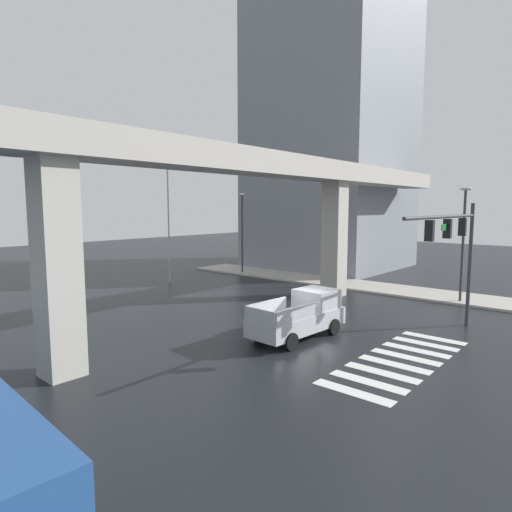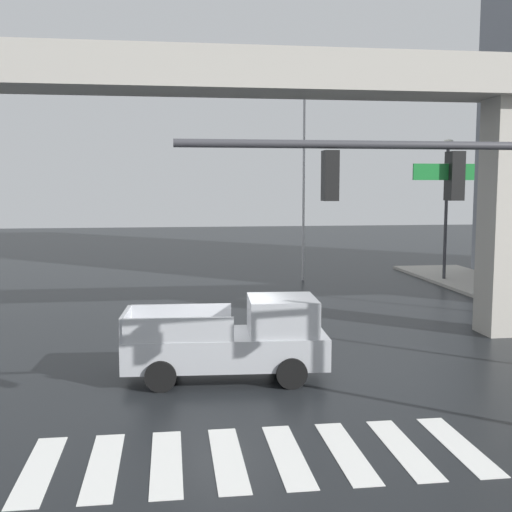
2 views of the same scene
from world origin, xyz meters
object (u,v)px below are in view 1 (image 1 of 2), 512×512
street_lamp_near_corner (464,231)px  traffic_signal_mast (455,239)px  flagpole (169,206)px  street_lamp_far_north (242,223)px  street_lamp_mid_block (335,226)px  pickup_truck (301,316)px

street_lamp_near_corner → traffic_signal_mast: bearing=-167.3°
street_lamp_near_corner → flagpole: flagpole is taller
flagpole → traffic_signal_mast: bearing=-92.4°
traffic_signal_mast → street_lamp_far_north: bearing=68.7°
street_lamp_mid_block → flagpole: bearing=122.9°
traffic_signal_mast → street_lamp_near_corner: bearing=12.7°
traffic_signal_mast → flagpole: bearing=87.6°
street_lamp_mid_block → flagpole: size_ratio=0.69×
pickup_truck → traffic_signal_mast: (4.36, -5.32, 3.57)m
street_lamp_near_corner → flagpole: 21.17m
street_lamp_near_corner → street_lamp_mid_block: size_ratio=1.00×
pickup_truck → street_lamp_mid_block: (12.31, 5.53, 3.57)m
flagpole → street_lamp_far_north: bearing=-10.9°
pickup_truck → street_lamp_mid_block: street_lamp_mid_block is taller
street_lamp_mid_block → flagpole: flagpole is taller
traffic_signal_mast → street_lamp_far_north: (7.95, 20.35, -0.01)m
pickup_truck → street_lamp_near_corner: street_lamp_near_corner is taller
street_lamp_far_north → traffic_signal_mast: bearing=-111.3°
street_lamp_near_corner → flagpole: (-7.03, 19.91, 1.51)m
pickup_truck → street_lamp_near_corner: bearing=-16.0°
pickup_truck → flagpole: 17.95m
street_lamp_mid_block → street_lamp_near_corner: bearing=-90.0°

